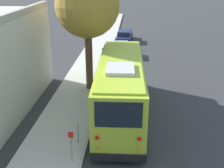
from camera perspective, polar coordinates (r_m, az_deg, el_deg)
ground_plane at (r=17.24m, az=1.73°, el=-5.02°), size 160.00×160.00×0.00m
sidewalk_slab at (r=17.58m, az=-8.22°, el=-4.42°), size 80.00×3.00×0.15m
curb_strip at (r=17.32m, az=-3.12°, el=-4.63°), size 80.00×0.14×0.15m
shuttle_bus at (r=15.84m, az=1.77°, el=-0.14°), size 9.80×2.87×3.48m
parked_sedan_gray at (r=28.12m, az=1.81°, el=7.09°), size 4.32×1.76×1.31m
parked_sedan_navy at (r=34.08m, az=2.56°, el=9.68°), size 4.73×2.00×1.26m
street_tree at (r=18.57m, az=-5.00°, el=16.35°), size 4.10×4.10×8.30m
sign_post_near at (r=12.31m, az=-8.26°, el=-12.44°), size 0.06×0.22×1.47m
sign_post_far at (r=13.60m, az=-6.94°, el=-9.76°), size 0.06×0.06×1.11m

